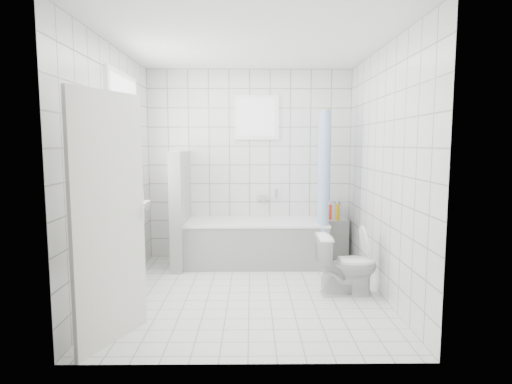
{
  "coord_description": "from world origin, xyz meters",
  "views": [
    {
      "loc": [
        0.03,
        -4.44,
        1.59
      ],
      "look_at": [
        0.08,
        0.35,
        1.05
      ],
      "focal_mm": 30.0,
      "sensor_mm": 36.0,
      "label": 1
    }
  ],
  "objects": [
    {
      "name": "ground",
      "position": [
        0.0,
        0.0,
        0.0
      ],
      "size": [
        3.0,
        3.0,
        0.0
      ],
      "primitive_type": "plane",
      "color": "white",
      "rests_on": "ground"
    },
    {
      "name": "ceiling",
      "position": [
        0.0,
        0.0,
        2.6
      ],
      "size": [
        3.0,
        3.0,
        0.0
      ],
      "primitive_type": "plane",
      "rotation": [
        3.14,
        0.0,
        0.0
      ],
      "color": "white",
      "rests_on": "ground"
    },
    {
      "name": "wall_back",
      "position": [
        0.0,
        1.5,
        1.3
      ],
      "size": [
        2.8,
        0.02,
        2.6
      ],
      "primitive_type": "cube",
      "color": "white",
      "rests_on": "ground"
    },
    {
      "name": "wall_front",
      "position": [
        0.0,
        -1.5,
        1.3
      ],
      "size": [
        2.8,
        0.02,
        2.6
      ],
      "primitive_type": "cube",
      "color": "white",
      "rests_on": "ground"
    },
    {
      "name": "wall_left",
      "position": [
        -1.4,
        0.0,
        1.3
      ],
      "size": [
        0.02,
        3.0,
        2.6
      ],
      "primitive_type": "cube",
      "color": "white",
      "rests_on": "ground"
    },
    {
      "name": "wall_right",
      "position": [
        1.4,
        0.0,
        1.3
      ],
      "size": [
        0.02,
        3.0,
        2.6
      ],
      "primitive_type": "cube",
      "color": "white",
      "rests_on": "ground"
    },
    {
      "name": "window_left",
      "position": [
        -1.35,
        0.3,
        1.6
      ],
      "size": [
        0.01,
        0.9,
        1.4
      ],
      "primitive_type": "cube",
      "color": "white",
      "rests_on": "wall_left"
    },
    {
      "name": "window_back",
      "position": [
        0.1,
        1.46,
        1.95
      ],
      "size": [
        0.5,
        0.01,
        0.5
      ],
      "primitive_type": "cube",
      "color": "white",
      "rests_on": "wall_back"
    },
    {
      "name": "window_sill",
      "position": [
        -1.31,
        0.3,
        0.86
      ],
      "size": [
        0.18,
        1.02,
        0.08
      ],
      "primitive_type": "cube",
      "color": "white",
      "rests_on": "wall_left"
    },
    {
      "name": "door",
      "position": [
        -1.09,
        -1.11,
        1.0
      ],
      "size": [
        0.35,
        0.75,
        2.0
      ],
      "primitive_type": "cube",
      "rotation": [
        0.0,
        0.0,
        -0.41
      ],
      "color": "silver",
      "rests_on": "ground"
    },
    {
      "name": "bathtub",
      "position": [
        0.09,
        1.12,
        0.29
      ],
      "size": [
        1.84,
        0.77,
        0.58
      ],
      "color": "white",
      "rests_on": "ground"
    },
    {
      "name": "partition_wall",
      "position": [
        -0.9,
        1.07,
        0.75
      ],
      "size": [
        0.15,
        0.85,
        1.5
      ],
      "primitive_type": "cube",
      "color": "white",
      "rests_on": "ground"
    },
    {
      "name": "tiled_ledge",
      "position": [
        1.16,
        1.38,
        0.28
      ],
      "size": [
        0.4,
        0.24,
        0.55
      ],
      "primitive_type": "cube",
      "color": "white",
      "rests_on": "ground"
    },
    {
      "name": "toilet",
      "position": [
        1.03,
        -0.05,
        0.32
      ],
      "size": [
        0.64,
        0.37,
        0.64
      ],
      "primitive_type": "imported",
      "rotation": [
        0.0,
        0.0,
        1.59
      ],
      "color": "white",
      "rests_on": "ground"
    },
    {
      "name": "curtain_rod",
      "position": [
        0.95,
        1.1,
        2.0
      ],
      "size": [
        0.02,
        0.8,
        0.02
      ],
      "primitive_type": "cylinder",
      "rotation": [
        1.57,
        0.0,
        0.0
      ],
      "color": "silver",
      "rests_on": "wall_back"
    },
    {
      "name": "shower_curtain",
      "position": [
        0.95,
        0.97,
        1.1
      ],
      "size": [
        0.14,
        0.48,
        1.78
      ],
      "primitive_type": null,
      "color": "#4372C5",
      "rests_on": "curtain_rod"
    },
    {
      "name": "tub_faucet",
      "position": [
        0.19,
        1.46,
        0.85
      ],
      "size": [
        0.18,
        0.06,
        0.06
      ],
      "primitive_type": "cube",
      "color": "silver",
      "rests_on": "wall_back"
    },
    {
      "name": "sill_bottles",
      "position": [
        -1.3,
        0.3,
        0.99
      ],
      "size": [
        0.16,
        0.53,
        0.2
      ],
      "color": "#2B96C3",
      "rests_on": "window_sill"
    },
    {
      "name": "ledge_bottles",
      "position": [
        1.17,
        1.36,
        0.66
      ],
      "size": [
        0.18,
        0.15,
        0.24
      ],
      "color": "#1630B3",
      "rests_on": "tiled_ledge"
    }
  ]
}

